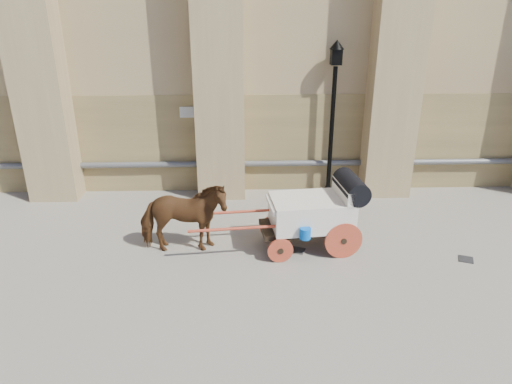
{
  "coord_description": "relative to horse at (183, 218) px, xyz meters",
  "views": [
    {
      "loc": [
        -0.37,
        -9.48,
        5.39
      ],
      "look_at": [
        -0.07,
        0.14,
        1.47
      ],
      "focal_mm": 32.0,
      "sensor_mm": 36.0,
      "label": 1
    }
  ],
  "objects": [
    {
      "name": "ground",
      "position": [
        1.76,
        -0.09,
        -0.87
      ],
      "size": [
        90.0,
        90.0,
        0.0
      ],
      "primitive_type": "plane",
      "color": "gray",
      "rests_on": "ground"
    },
    {
      "name": "horse",
      "position": [
        0.0,
        0.0,
        0.0
      ],
      "size": [
        2.09,
        1.02,
        1.73
      ],
      "primitive_type": "imported",
      "rotation": [
        0.0,
        0.0,
        1.61
      ],
      "color": "brown",
      "rests_on": "ground"
    },
    {
      "name": "carriage",
      "position": [
        3.12,
        0.13,
        0.1
      ],
      "size": [
        4.17,
        1.58,
        1.79
      ],
      "rotation": [
        0.0,
        0.0,
        0.1
      ],
      "color": "black",
      "rests_on": "ground"
    },
    {
      "name": "street_lamp",
      "position": [
        4.04,
        3.53,
        1.57
      ],
      "size": [
        0.43,
        0.43,
        4.56
      ],
      "color": "black",
      "rests_on": "ground"
    },
    {
      "name": "drain_grate_near",
      "position": [
        2.68,
        -0.08,
        -0.86
      ],
      "size": [
        0.42,
        0.42,
        0.01
      ],
      "primitive_type": "cube",
      "rotation": [
        0.0,
        0.0,
        -0.4
      ],
      "color": "black",
      "rests_on": "ground"
    },
    {
      "name": "drain_grate_far",
      "position": [
        6.5,
        -0.61,
        -0.86
      ],
      "size": [
        0.42,
        0.42,
        0.01
      ],
      "primitive_type": "cube",
      "rotation": [
        0.0,
        0.0,
        -0.39
      ],
      "color": "black",
      "rests_on": "ground"
    }
  ]
}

